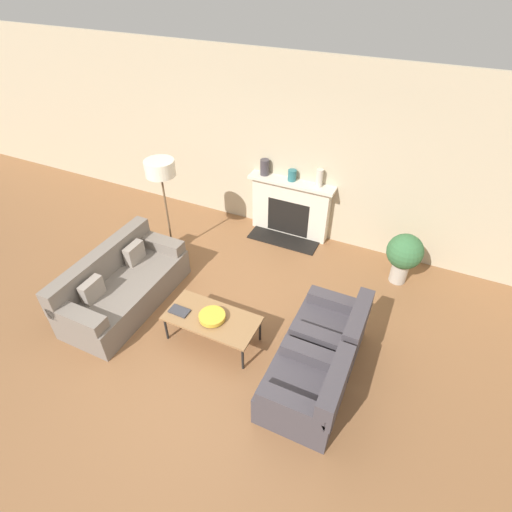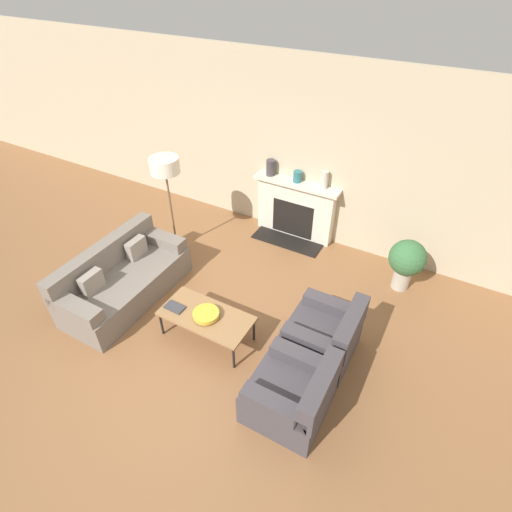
{
  "view_description": "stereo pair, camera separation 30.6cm",
  "coord_description": "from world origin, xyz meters",
  "px_view_note": "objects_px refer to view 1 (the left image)",
  "views": [
    {
      "loc": [
        2.07,
        -2.62,
        4.07
      ],
      "look_at": [
        0.13,
        1.51,
        0.45
      ],
      "focal_mm": 28.0,
      "sensor_mm": 36.0,
      "label": 1
    },
    {
      "loc": [
        2.34,
        -2.48,
        4.07
      ],
      "look_at": [
        0.13,
        1.51,
        0.45
      ],
      "focal_mm": 28.0,
      "sensor_mm": 36.0,
      "label": 2
    }
  ],
  "objects_px": {
    "armchair_near": "(306,392)",
    "mantel_vase_left": "(265,167)",
    "bowl": "(212,316)",
    "potted_plant": "(404,254)",
    "armchair_far": "(331,332)",
    "book": "(179,311)",
    "mantel_vase_center_right": "(319,178)",
    "coffee_table": "(212,319)",
    "floor_lamp": "(161,176)",
    "mantel_vase_center_left": "(292,175)",
    "fireplace": "(290,208)",
    "couch": "(122,286)"
  },
  "relations": [
    {
      "from": "mantel_vase_center_left",
      "to": "mantel_vase_left",
      "type": "bearing_deg",
      "value": 180.0
    },
    {
      "from": "mantel_vase_left",
      "to": "mantel_vase_center_right",
      "type": "bearing_deg",
      "value": 0.0
    },
    {
      "from": "fireplace",
      "to": "mantel_vase_left",
      "type": "distance_m",
      "value": 0.82
    },
    {
      "from": "fireplace",
      "to": "mantel_vase_center_right",
      "type": "bearing_deg",
      "value": 1.99
    },
    {
      "from": "fireplace",
      "to": "mantel_vase_center_right",
      "type": "height_order",
      "value": "mantel_vase_center_right"
    },
    {
      "from": "book",
      "to": "bowl",
      "type": "bearing_deg",
      "value": 9.89
    },
    {
      "from": "coffee_table",
      "to": "bowl",
      "type": "relative_size",
      "value": 3.55
    },
    {
      "from": "floor_lamp",
      "to": "potted_plant",
      "type": "bearing_deg",
      "value": 13.59
    },
    {
      "from": "floor_lamp",
      "to": "mantel_vase_center_right",
      "type": "height_order",
      "value": "floor_lamp"
    },
    {
      "from": "coffee_table",
      "to": "book",
      "type": "height_order",
      "value": "book"
    },
    {
      "from": "mantel_vase_center_left",
      "to": "mantel_vase_center_right",
      "type": "relative_size",
      "value": 0.63
    },
    {
      "from": "fireplace",
      "to": "mantel_vase_center_left",
      "type": "distance_m",
      "value": 0.61
    },
    {
      "from": "mantel_vase_center_left",
      "to": "book",
      "type": "bearing_deg",
      "value": -98.42
    },
    {
      "from": "bowl",
      "to": "book",
      "type": "relative_size",
      "value": 1.29
    },
    {
      "from": "armchair_near",
      "to": "mantel_vase_left",
      "type": "relative_size",
      "value": 3.14
    },
    {
      "from": "armchair_far",
      "to": "mantel_vase_left",
      "type": "xyz_separation_m",
      "value": [
        -1.88,
        2.17,
        0.85
      ]
    },
    {
      "from": "bowl",
      "to": "book",
      "type": "height_order",
      "value": "bowl"
    },
    {
      "from": "book",
      "to": "mantel_vase_center_right",
      "type": "xyz_separation_m",
      "value": [
        0.86,
        2.76,
        0.75
      ]
    },
    {
      "from": "armchair_near",
      "to": "book",
      "type": "xyz_separation_m",
      "value": [
        -1.81,
        0.33,
        0.12
      ]
    },
    {
      "from": "fireplace",
      "to": "potted_plant",
      "type": "relative_size",
      "value": 1.79
    },
    {
      "from": "armchair_near",
      "to": "bowl",
      "type": "height_order",
      "value": "armchair_near"
    },
    {
      "from": "book",
      "to": "mantel_vase_left",
      "type": "bearing_deg",
      "value": 92.64
    },
    {
      "from": "mantel_vase_center_right",
      "to": "fireplace",
      "type": "bearing_deg",
      "value": -178.01
    },
    {
      "from": "armchair_near",
      "to": "book",
      "type": "bearing_deg",
      "value": -100.31
    },
    {
      "from": "armchair_far",
      "to": "potted_plant",
      "type": "xyz_separation_m",
      "value": [
        0.56,
        1.68,
        0.21
      ]
    },
    {
      "from": "armchair_near",
      "to": "potted_plant",
      "type": "height_order",
      "value": "potted_plant"
    },
    {
      "from": "armchair_near",
      "to": "coffee_table",
      "type": "xyz_separation_m",
      "value": [
        -1.39,
        0.42,
        0.07
      ]
    },
    {
      "from": "bowl",
      "to": "potted_plant",
      "type": "height_order",
      "value": "potted_plant"
    },
    {
      "from": "bowl",
      "to": "book",
      "type": "xyz_separation_m",
      "value": [
        -0.44,
        -0.07,
        -0.03
      ]
    },
    {
      "from": "armchair_near",
      "to": "mantel_vase_left",
      "type": "height_order",
      "value": "mantel_vase_left"
    },
    {
      "from": "couch",
      "to": "coffee_table",
      "type": "relative_size",
      "value": 1.6
    },
    {
      "from": "floor_lamp",
      "to": "mantel_vase_left",
      "type": "height_order",
      "value": "floor_lamp"
    },
    {
      "from": "mantel_vase_center_left",
      "to": "potted_plant",
      "type": "xyz_separation_m",
      "value": [
        1.96,
        -0.49,
        -0.6
      ]
    },
    {
      "from": "coffee_table",
      "to": "mantel_vase_center_right",
      "type": "bearing_deg",
      "value": 80.64
    },
    {
      "from": "armchair_near",
      "to": "mantel_vase_center_right",
      "type": "xyz_separation_m",
      "value": [
        -0.95,
        3.09,
        0.86
      ]
    },
    {
      "from": "mantel_vase_center_left",
      "to": "potted_plant",
      "type": "relative_size",
      "value": 0.22
    },
    {
      "from": "bowl",
      "to": "mantel_vase_center_left",
      "type": "relative_size",
      "value": 1.83
    },
    {
      "from": "armchair_far",
      "to": "coffee_table",
      "type": "height_order",
      "value": "armchair_far"
    },
    {
      "from": "book",
      "to": "mantel_vase_center_left",
      "type": "xyz_separation_m",
      "value": [
        0.41,
        2.76,
        0.69
      ]
    },
    {
      "from": "mantel_vase_left",
      "to": "bowl",
      "type": "bearing_deg",
      "value": -79.22
    },
    {
      "from": "armchair_far",
      "to": "bowl",
      "type": "distance_m",
      "value": 1.47
    },
    {
      "from": "floor_lamp",
      "to": "mantel_vase_center_left",
      "type": "distance_m",
      "value": 2.06
    },
    {
      "from": "couch",
      "to": "coffee_table",
      "type": "distance_m",
      "value": 1.48
    },
    {
      "from": "floor_lamp",
      "to": "mantel_vase_center_left",
      "type": "bearing_deg",
      "value": 41.08
    },
    {
      "from": "book",
      "to": "potted_plant",
      "type": "height_order",
      "value": "potted_plant"
    },
    {
      "from": "coffee_table",
      "to": "potted_plant",
      "type": "xyz_separation_m",
      "value": [
        1.95,
        2.18,
        0.13
      ]
    },
    {
      "from": "couch",
      "to": "mantel_vase_left",
      "type": "relative_size",
      "value": 7.13
    },
    {
      "from": "coffee_table",
      "to": "potted_plant",
      "type": "height_order",
      "value": "potted_plant"
    },
    {
      "from": "mantel_vase_left",
      "to": "armchair_near",
      "type": "bearing_deg",
      "value": -58.63
    },
    {
      "from": "fireplace",
      "to": "coffee_table",
      "type": "bearing_deg",
      "value": -89.88
    }
  ]
}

